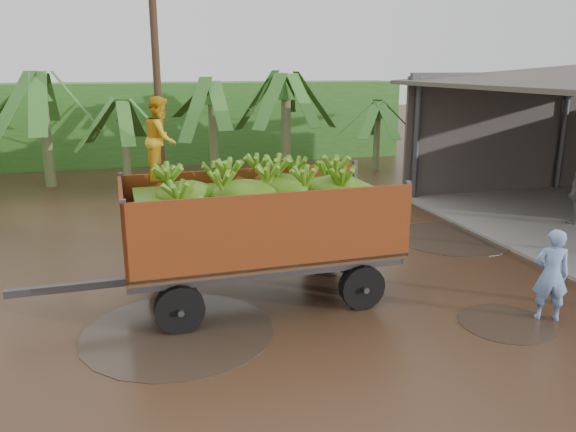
{
  "coord_description": "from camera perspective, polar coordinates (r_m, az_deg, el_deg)",
  "views": [
    {
      "loc": [
        -3.61,
        -10.77,
        4.29
      ],
      "look_at": [
        -0.75,
        -0.45,
        1.44
      ],
      "focal_mm": 35.0,
      "sensor_mm": 36.0,
      "label": 1
    }
  ],
  "objects": [
    {
      "name": "hedge_north",
      "position": [
        26.94,
        -12.18,
        9.3
      ],
      "size": [
        22.0,
        3.0,
        3.6
      ],
      "primitive_type": "cube",
      "color": "#2D661E",
      "rests_on": "ground"
    },
    {
      "name": "ground",
      "position": [
        12.15,
        2.84,
        -5.78
      ],
      "size": [
        100.0,
        100.0,
        0.0
      ],
      "primitive_type": "plane",
      "color": "black",
      "rests_on": "ground"
    },
    {
      "name": "banana_plants",
      "position": [
        18.51,
        -25.45,
        6.28
      ],
      "size": [
        21.95,
        17.43,
        4.38
      ],
      "color": "#2D661E",
      "rests_on": "ground"
    },
    {
      "name": "banana_trailer",
      "position": [
        10.44,
        -3.07,
        -0.64
      ],
      "size": [
        6.93,
        2.55,
        3.79
      ],
      "rotation": [
        0.0,
        0.0,
        0.03
      ],
      "color": "#9B3F16",
      "rests_on": "ground"
    },
    {
      "name": "utility_pole",
      "position": [
        18.89,
        -13.18,
        13.58
      ],
      "size": [
        1.2,
        0.24,
        7.83
      ],
      "color": "#47301E",
      "rests_on": "ground"
    },
    {
      "name": "man_blue",
      "position": [
        10.71,
        25.16,
        -5.44
      ],
      "size": [
        0.71,
        0.6,
        1.65
      ],
      "primitive_type": "imported",
      "rotation": [
        0.0,
        0.0,
        2.72
      ],
      "color": "#7096CD",
      "rests_on": "ground"
    }
  ]
}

